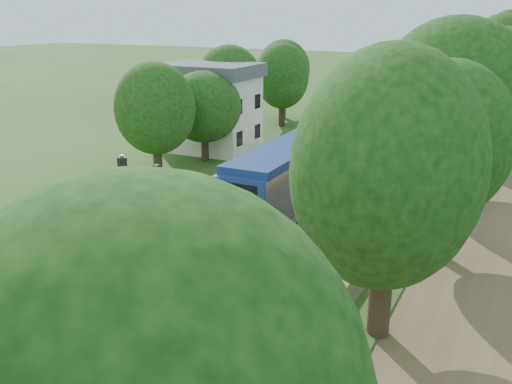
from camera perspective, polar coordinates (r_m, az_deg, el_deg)
The scene contains 13 objects.
ground at distance 23.85m, azimuth -12.54°, elevation -14.84°, with size 320.00×320.00×0.00m, color #2D4C19.
trackbed at distance 77.17m, azimuth 17.81°, elevation 7.57°, with size 9.50×170.00×0.28m.
platform at distance 38.39m, azimuth -3.84°, elevation -1.24°, with size 6.40×68.00×0.38m, color gray.
yellow_stripe at distance 37.04m, azimuth -0.02°, elevation -1.59°, with size 0.55×68.00×0.01m, color gold.
embankment at distance 76.12m, azimuth 24.20°, elevation 8.17°, with size 10.64×170.00×11.70m.
station_building at distance 53.52m, azimuth -4.60°, elevation 8.52°, with size 8.60×6.60×8.00m.
signal_gantry at distance 71.54m, azimuth 17.89°, elevation 10.67°, with size 8.40×0.38×6.20m.
trees_behind_platform at distance 44.18m, azimuth -7.66°, elevation 7.01°, with size 7.82×53.32×7.21m.
train at distance 97.86m, azimuth 18.79°, elevation 10.83°, with size 3.12×146.11×4.58m.
lamppost_mid at distance 23.74m, azimuth -21.68°, elevation -9.67°, with size 0.41×0.41×4.20m.
lamppost_far at distance 30.52m, azimuth -9.70°, elevation -2.02°, with size 0.46×0.46×4.69m.
signal_platform at distance 26.39m, azimuth -12.94°, elevation -1.44°, with size 0.36×0.29×6.22m.
signal_farside at distance 42.31m, azimuth 16.37°, elevation 5.33°, with size 0.35×0.28×6.46m.
Camera 1 is at (13.16, -15.30, 12.71)m, focal length 40.00 mm.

